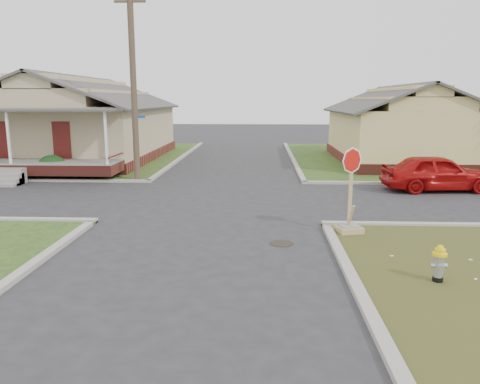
{
  "coord_description": "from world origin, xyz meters",
  "views": [
    {
      "loc": [
        1.66,
        -12.54,
        3.8
      ],
      "look_at": [
        1.01,
        1.0,
        1.1
      ],
      "focal_mm": 35.0,
      "sensor_mm": 36.0,
      "label": 1
    }
  ],
  "objects_px": {
    "fire_hydrant": "(439,261)",
    "red_sedan": "(437,173)",
    "utility_pole": "(133,80)",
    "stop_sign": "(349,214)"
  },
  "relations": [
    {
      "from": "fire_hydrant",
      "to": "utility_pole",
      "type": "bearing_deg",
      "value": 131.72
    },
    {
      "from": "fire_hydrant",
      "to": "stop_sign",
      "type": "bearing_deg",
      "value": 111.19
    },
    {
      "from": "utility_pole",
      "to": "red_sedan",
      "type": "xyz_separation_m",
      "value": [
        13.21,
        -1.68,
        -3.9
      ]
    },
    {
      "from": "fire_hydrant",
      "to": "red_sedan",
      "type": "bearing_deg",
      "value": 73.73
    },
    {
      "from": "fire_hydrant",
      "to": "red_sedan",
      "type": "height_order",
      "value": "red_sedan"
    },
    {
      "from": "red_sedan",
      "to": "utility_pole",
      "type": "bearing_deg",
      "value": 78.42
    },
    {
      "from": "utility_pole",
      "to": "fire_hydrant",
      "type": "distance_m",
      "value": 15.91
    },
    {
      "from": "fire_hydrant",
      "to": "red_sedan",
      "type": "xyz_separation_m",
      "value": [
        3.64,
        10.32,
        0.28
      ]
    },
    {
      "from": "utility_pole",
      "to": "stop_sign",
      "type": "height_order",
      "value": "utility_pole"
    },
    {
      "from": "stop_sign",
      "to": "utility_pole",
      "type": "bearing_deg",
      "value": 122.11
    }
  ]
}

